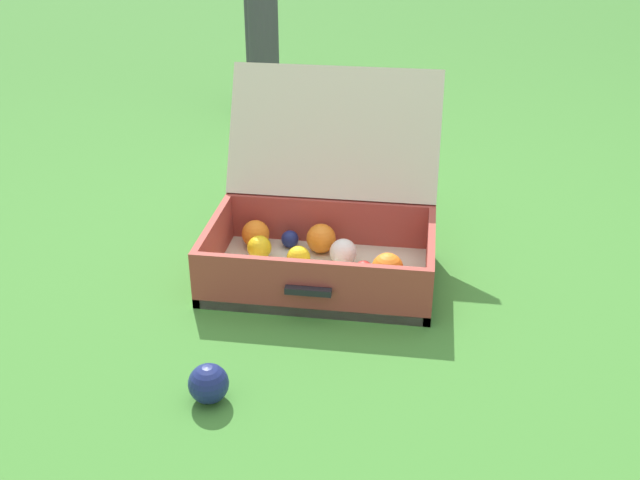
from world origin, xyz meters
name	(u,v)px	position (x,y,z in m)	size (l,w,h in m)	color
ground_plane	(343,291)	(0.00, 0.00, 0.00)	(16.00, 16.00, 0.00)	#3D7A2D
open_suitcase	(321,232)	(-0.07, 0.11, 0.11)	(0.58, 0.56, 0.48)	beige
stray_ball_on_grass	(209,384)	(-0.22, -0.46, 0.04)	(0.08, 0.08, 0.08)	navy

